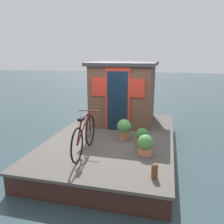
{
  "coord_description": "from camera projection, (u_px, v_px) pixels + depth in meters",
  "views": [
    {
      "loc": [
        -5.8,
        -1.38,
        2.63
      ],
      "look_at": [
        -0.2,
        0.0,
        1.19
      ],
      "focal_mm": 36.94,
      "sensor_mm": 36.0,
      "label": 1
    }
  ],
  "objects": [
    {
      "name": "ground_plane",
      "position": [
        114.0,
        152.0,
        6.42
      ],
      "size": [
        60.0,
        60.0,
        0.0
      ],
      "primitive_type": "plane",
      "color": "#2D4247"
    },
    {
      "name": "houseboat_deck",
      "position": [
        114.0,
        143.0,
        6.36
      ],
      "size": [
        5.1,
        3.16,
        0.49
      ],
      "color": "#4C4742",
      "rests_on": "ground_plane"
    },
    {
      "name": "houseboat_cabin",
      "position": [
        124.0,
        92.0,
        7.42
      ],
      "size": [
        2.17,
        2.01,
        1.92
      ],
      "color": "brown",
      "rests_on": "houseboat_deck"
    },
    {
      "name": "bicycle",
      "position": [
        84.0,
        136.0,
        5.09
      ],
      "size": [
        1.7,
        0.5,
        0.88
      ],
      "color": "black",
      "rests_on": "houseboat_deck"
    },
    {
      "name": "potted_plant_rosemary",
      "position": [
        142.0,
        137.0,
        5.5
      ],
      "size": [
        0.31,
        0.31,
        0.45
      ],
      "color": "#B2603D",
      "rests_on": "houseboat_deck"
    },
    {
      "name": "potted_plant_fern",
      "position": [
        88.0,
        128.0,
        6.21
      ],
      "size": [
        0.18,
        0.18,
        0.45
      ],
      "color": "slate",
      "rests_on": "houseboat_deck"
    },
    {
      "name": "potted_plant_geranium",
      "position": [
        124.0,
        128.0,
        5.92
      ],
      "size": [
        0.36,
        0.36,
        0.54
      ],
      "color": "#B2603D",
      "rests_on": "houseboat_deck"
    },
    {
      "name": "potted_plant_thyme",
      "position": [
        145.0,
        145.0,
        5.03
      ],
      "size": [
        0.35,
        0.35,
        0.46
      ],
      "color": "#C6754C",
      "rests_on": "houseboat_deck"
    },
    {
      "name": "mooring_bollard",
      "position": [
        155.0,
        170.0,
        4.08
      ],
      "size": [
        0.12,
        0.12,
        0.28
      ],
      "color": "brown",
      "rests_on": "houseboat_deck"
    }
  ]
}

